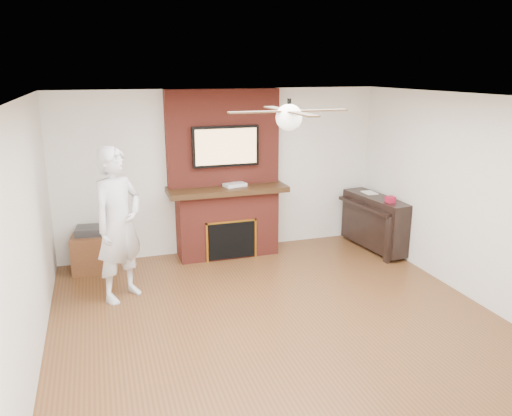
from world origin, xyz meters
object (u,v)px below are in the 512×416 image
object	(u,v)px
fireplace	(226,191)
piano	(376,221)
side_table	(94,250)
person	(119,225)

from	to	relation	value
fireplace	piano	world-z (taller)	fireplace
piano	side_table	bearing A→B (deg)	166.50
person	piano	bearing A→B (deg)	-31.25
piano	person	bearing A→B (deg)	-178.65
fireplace	piano	xyz separation A→B (m)	(2.29, -0.55, -0.54)
side_table	piano	distance (m)	4.29
person	piano	distance (m)	4.00
fireplace	side_table	world-z (taller)	fireplace
person	side_table	size ratio (longest dim) A/B	3.00
person	side_table	world-z (taller)	person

